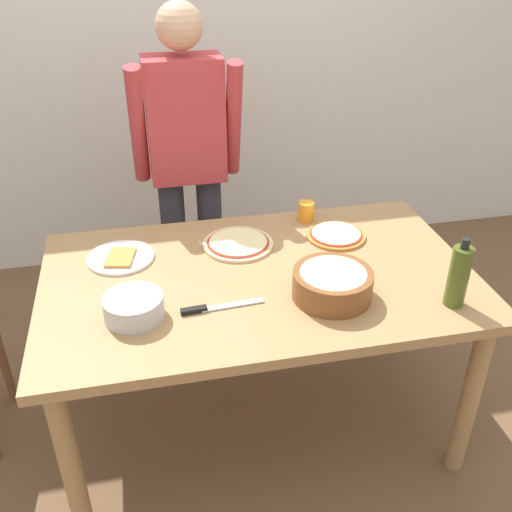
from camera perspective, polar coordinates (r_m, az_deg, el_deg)
name	(u,v)px	position (r m, az deg, el deg)	size (l,w,h in m)	color
ground	(258,419)	(2.64, 0.24, -15.80)	(8.00, 8.00, 0.00)	brown
wall_back	(198,41)	(3.45, -5.77, 20.34)	(5.60, 0.10, 2.60)	silver
dining_table	(259,294)	(2.21, 0.27, -3.80)	(1.60, 0.96, 0.76)	#A37A4C
person_cook	(188,159)	(2.72, -6.76, 9.47)	(0.49, 0.25, 1.62)	#2D2D38
pizza_raw_on_board	(238,243)	(2.34, -1.78, 1.25)	(0.29, 0.29, 0.02)	beige
pizza_cooked_on_tray	(336,235)	(2.42, 7.90, 2.07)	(0.25, 0.25, 0.02)	#C67A33
plate_with_slice	(121,257)	(2.30, -13.22, -0.14)	(0.26, 0.26, 0.02)	white
popcorn_bowl	(333,282)	(2.02, 7.57, -2.53)	(0.28, 0.28, 0.11)	brown
mixing_bowl_steel	(134,307)	(1.96, -11.99, -4.97)	(0.20, 0.20, 0.08)	#B7B7BC
olive_oil_bottle	(459,276)	(2.05, 19.37, -1.86)	(0.07, 0.07, 0.26)	#47561E
cup_orange	(306,211)	(2.53, 4.98, 4.41)	(0.07, 0.07, 0.09)	orange
chef_knife	(212,308)	(1.97, -4.34, -5.11)	(0.29, 0.04, 0.02)	silver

